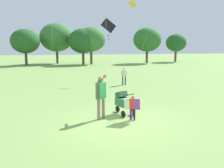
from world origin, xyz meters
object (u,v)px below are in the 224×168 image
at_px(child_with_butterfly_kite, 133,106).
at_px(person_adult_flyer, 101,93).
at_px(kite_green_novelty, 109,27).
at_px(person_sitting_far, 124,75).
at_px(stroller, 123,101).
at_px(kite_orange_delta, 134,9).

xyz_separation_m(child_with_butterfly_kite, person_adult_flyer, (-1.21, 0.42, 0.45)).
bearing_deg(kite_green_novelty, person_sitting_far, 54.55).
height_order(child_with_butterfly_kite, person_sitting_far, person_sitting_far).
xyz_separation_m(stroller, kite_green_novelty, (0.32, 5.09, 3.44)).
relative_size(kite_green_novelty, person_sitting_far, 3.51).
bearing_deg(child_with_butterfly_kite, person_adult_flyer, 160.82).
distance_m(person_adult_flyer, person_sitting_far, 8.25).
distance_m(person_adult_flyer, kite_orange_delta, 12.18).
bearing_deg(person_adult_flyer, stroller, 25.29).
distance_m(stroller, kite_green_novelty, 6.15).
relative_size(person_adult_flyer, stroller, 1.66).
xyz_separation_m(kite_green_novelty, person_sitting_far, (1.53, 2.15, -3.27)).
bearing_deg(child_with_butterfly_kite, kite_orange_delta, 73.98).
relative_size(person_adult_flyer, person_sitting_far, 1.40).
xyz_separation_m(child_with_butterfly_kite, kite_orange_delta, (3.08, 10.74, 5.30)).
height_order(kite_green_novelty, person_sitting_far, kite_green_novelty).
bearing_deg(stroller, person_adult_flyer, -154.71).
height_order(child_with_butterfly_kite, kite_orange_delta, kite_orange_delta).
bearing_deg(child_with_butterfly_kite, stroller, 101.15).
distance_m(kite_orange_delta, kite_green_novelty, 5.88).
bearing_deg(kite_orange_delta, stroller, -108.37).
xyz_separation_m(child_with_butterfly_kite, kite_green_novelty, (0.14, 6.00, 3.44)).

